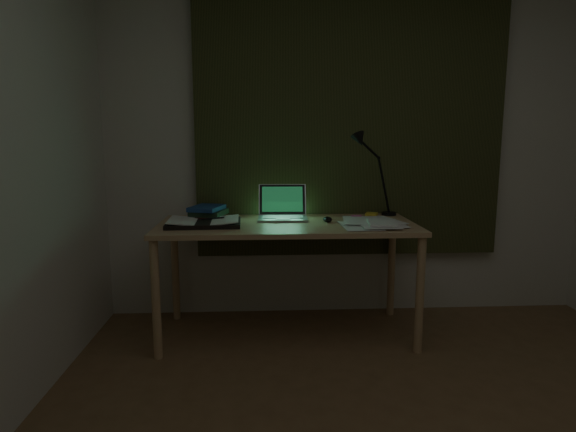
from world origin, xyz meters
name	(u,v)px	position (x,y,z in m)	size (l,w,h in m)	color
wall_back	(349,145)	(0.00, 2.00, 1.25)	(3.50, 0.00, 2.50)	silver
curtain	(350,116)	(0.00, 1.96, 1.45)	(2.20, 0.06, 2.00)	#2A3219
desk	(287,279)	(-0.47, 1.56, 0.38)	(1.65, 0.72, 0.75)	tan
laptop	(283,202)	(-0.49, 1.69, 0.87)	(0.33, 0.37, 0.24)	#AAABAF
open_textbook	(204,222)	(-1.00, 1.51, 0.77)	(0.46, 0.33, 0.04)	white
book_stack	(208,212)	(-1.00, 1.74, 0.80)	(0.20, 0.24, 0.10)	white
loose_papers	(372,224)	(0.06, 1.44, 0.76)	(0.38, 0.40, 0.02)	white
mouse	(327,219)	(-0.21, 1.59, 0.77)	(0.06, 0.09, 0.03)	black
sticky_yellow	(372,214)	(0.15, 1.85, 0.76)	(0.08, 0.08, 0.02)	yellow
sticky_pink	(356,217)	(0.01, 1.74, 0.76)	(0.07, 0.07, 0.02)	pink
desk_lamp	(390,176)	(0.27, 1.85, 1.03)	(0.37, 0.29, 0.55)	black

